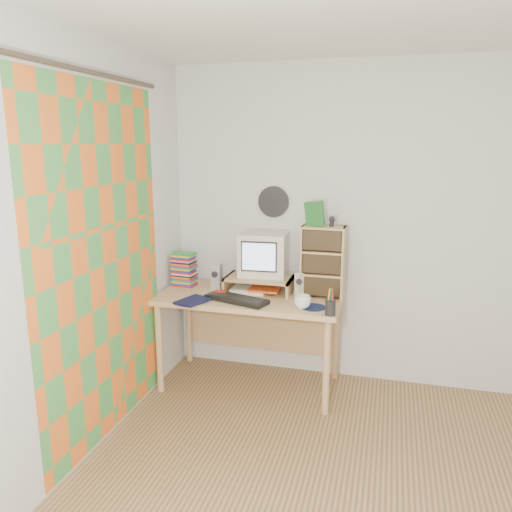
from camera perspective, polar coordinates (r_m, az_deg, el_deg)
The scene contains 20 objects.
back_wall at distance 3.96m, azimuth 15.29°, elevation 3.03°, with size 3.50×3.50×0.00m, color silver.
left_wall at distance 2.84m, azimuth -22.93°, elevation -1.26°, with size 3.50×3.50×0.00m, color silver.
curtain at distance 3.22m, azimuth -17.00°, elevation -1.06°, with size 2.20×2.20×0.00m, color orange.
wall_disc at distance 4.02m, azimuth 2.01°, elevation 6.21°, with size 0.25×0.25×0.02m, color black.
desk at distance 3.95m, azimuth -0.47°, elevation -6.03°, with size 1.40×0.70×0.75m.
monitor_riser at distance 3.90m, azimuth 0.38°, elevation -2.75°, with size 0.52×0.30×0.12m.
crt_monitor at distance 3.90m, azimuth 0.82°, elevation 0.18°, with size 0.35×0.35×0.34m, color beige.
speaker_left at distance 3.98m, azimuth -4.54°, elevation -2.38°, with size 0.08×0.08×0.20m, color #B8B6BC.
speaker_right at distance 3.80m, azimuth 5.05°, elevation -3.21°, with size 0.07×0.07×0.19m, color #B8B6BC.
keyboard at distance 3.69m, azimuth -2.22°, elevation -4.96°, with size 0.48×0.16×0.03m, color black.
dvd_stack at distance 4.11m, azimuth -8.23°, elevation -1.68°, with size 0.17×0.12×0.25m, color brown, non-canonical shape.
cd_rack at distance 3.78m, azimuth 7.64°, elevation -0.63°, with size 0.32×0.17×0.54m, color tan.
mug at distance 3.54m, azimuth 5.35°, elevation -5.25°, with size 0.12×0.12×0.09m, color white.
diary at distance 3.75m, azimuth -8.25°, elevation -4.70°, with size 0.22×0.17×0.04m, color #0E1136.
mousepad at distance 3.58m, azimuth 6.56°, elevation -5.84°, with size 0.18×0.18×0.00m, color #101735.
pen_cup at distance 3.42m, azimuth 8.50°, elevation -5.54°, with size 0.07×0.07×0.14m, color black, non-canonical shape.
papers at distance 3.91m, azimuth -0.06°, elevation -3.87°, with size 0.27×0.20×0.04m, color white, non-canonical shape.
red_box at distance 3.81m, azimuth -4.08°, elevation -4.29°, with size 0.09×0.05×0.04m, color #B41C13.
game_box at distance 3.72m, azimuth 6.71°, elevation 4.81°, with size 0.14×0.03×0.18m, color #1C6225.
webcam at distance 3.71m, azimuth 8.65°, elevation 3.94°, with size 0.05×0.05×0.08m, color black, non-canonical shape.
Camera 1 is at (-0.02, -2.16, 1.89)m, focal length 35.00 mm.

